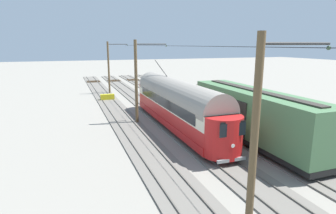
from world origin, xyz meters
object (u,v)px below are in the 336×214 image
Objects in this scene: flatcar_far_siding at (216,98)px; catenary_pole_foreground at (109,67)px; catenary_pole_mid_far at (256,140)px; track_end_bumper at (107,97)px; coach_adjacent at (254,115)px; switch_stand at (210,94)px; catenary_pole_mid_near at (137,80)px; vintage_streetcar at (176,103)px.

catenary_pole_foreground reaches higher than flatcar_far_siding.
flatcar_far_siding is 1.56× the size of catenary_pole_mid_far.
track_end_bumper is (1.17, 5.30, -3.63)m from catenary_pole_foreground.
switch_stand is (-5.33, -16.76, -1.46)m from coach_adjacent.
catenary_pole_mid_near and catenary_pole_mid_far have the same top height.
coach_adjacent is (-4.00, 5.60, -0.10)m from vintage_streetcar.
catenary_pole_mid_near is 17.47m from catenary_pole_mid_far.
flatcar_far_siding reaches higher than track_end_bumper.
vintage_streetcar is 14.80× the size of switch_stand.
flatcar_far_siding is at bearing -157.71° from catenary_pole_mid_near.
catenary_pole_mid_far is (2.84, 14.80, 1.76)m from vintage_streetcar.
catenary_pole_mid_near is at bearing -50.37° from coach_adjacent.
switch_stand is (-1.32, -4.05, -0.16)m from flatcar_far_siding.
catenary_pole_foreground reaches higher than vintage_streetcar.
catenary_pole_mid_far is 4.27× the size of track_end_bumper.
flatcar_far_siding is 17.24m from catenary_pole_foreground.
catenary_pole_mid_far is (0.00, 34.94, 0.00)m from catenary_pole_foreground.
coach_adjacent is at bearing 72.37° from switch_stand.
track_end_bumper is (8.01, -20.43, -1.76)m from coach_adjacent.
catenary_pole_mid_far is at bearing 53.39° from coach_adjacent.
flatcar_far_siding is 1.56× the size of catenary_pole_foreground.
track_end_bumper is at bearing -87.74° from catenary_pole_mid_far.
catenary_pole_foreground is at bearing -50.19° from flatcar_far_siding.
catenary_pole_foreground is (6.84, -25.73, 1.86)m from coach_adjacent.
catenary_pole_foreground is 34.94m from catenary_pole_mid_far.
catenary_pole_foreground is 4.27× the size of track_end_bumper.
switch_stand is at bearing -107.63° from coach_adjacent.
catenary_pole_mid_near is 4.27× the size of track_end_bumper.
switch_stand is at bearing -115.10° from catenary_pole_mid_far.
flatcar_far_siding is 9.74× the size of switch_stand.
catenary_pole_mid_far is at bearing 90.00° from catenary_pole_mid_near.
coach_adjacent is 1.75× the size of catenary_pole_foreground.
flatcar_far_siding is at bearing 129.81° from catenary_pole_foreground.
catenary_pole_mid_near is at bearing -43.19° from vintage_streetcar.
switch_stand is at bearing 164.62° from track_end_bumper.
vintage_streetcar is at bearing -100.85° from catenary_pole_mid_far.
catenary_pole_mid_far reaches higher than track_end_bumper.
coach_adjacent is at bearing 104.89° from catenary_pole_foreground.
vintage_streetcar reaches higher than track_end_bumper.
catenary_pole_foreground is at bearing -90.00° from catenary_pole_mid_near.
catenary_pole_mid_far reaches higher than coach_adjacent.
catenary_pole_mid_near is at bearing 22.29° from flatcar_far_siding.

